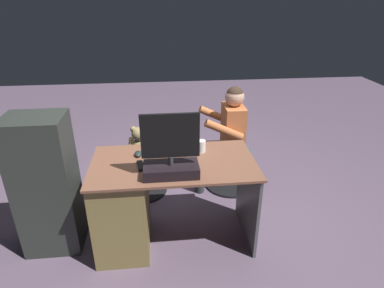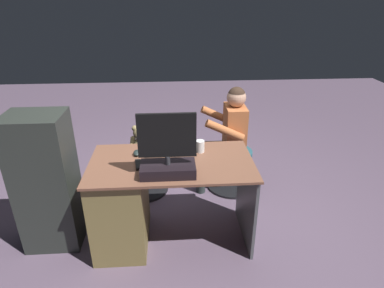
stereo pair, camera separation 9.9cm
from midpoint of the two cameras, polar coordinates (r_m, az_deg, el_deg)
name	(u,v)px [view 1 (the left image)]	position (r m, az deg, el deg)	size (l,w,h in m)	color
ground_plane	(173,210)	(3.29, -4.20, -11.43)	(10.00, 10.00, 0.00)	#614F63
desk	(133,202)	(2.75, -11.33, -9.96)	(1.28, 0.70, 0.75)	brown
monitor	(171,158)	(2.32, -4.95, -2.47)	(0.41, 0.21, 0.47)	black
keyboard	(172,152)	(2.68, -4.63, -1.50)	(0.42, 0.14, 0.02)	black
computer_mouse	(138,154)	(2.67, -10.43, -1.69)	(0.06, 0.10, 0.04)	#232D2C
cup	(201,146)	(2.68, 0.57, -0.38)	(0.07, 0.07, 0.10)	white
tv_remote	(141,166)	(2.51, -10.10, -3.74)	(0.04, 0.15, 0.02)	black
office_chair_teddy	(141,171)	(3.48, -9.64, -4.62)	(0.52, 0.52, 0.43)	black
teddy_bear	(139,142)	(3.34, -10.04, 0.39)	(0.22, 0.22, 0.32)	#917F50
visitor_chair	(231,166)	(3.55, 5.98, -3.89)	(0.53, 0.53, 0.43)	black
person	(225,131)	(3.35, 5.00, 2.31)	(0.50, 0.48, 1.12)	#C36C3C
equipment_rack	(47,186)	(2.84, -24.99, -6.61)	(0.44, 0.36, 1.15)	#2C322D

